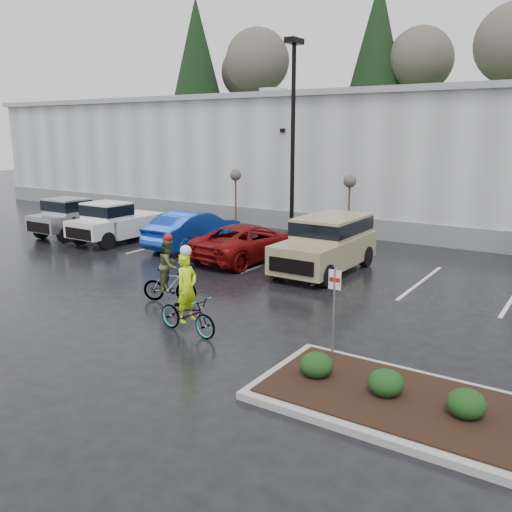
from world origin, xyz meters
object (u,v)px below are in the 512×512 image
Objects in this scene: cyclist_hivis at (187,307)px; lamppost at (293,120)px; sapling_west at (236,178)px; pickup_white at (122,221)px; suv_tan at (325,245)px; fire_lane_sign at (334,303)px; cyclist_olive at (169,277)px; pickup_silver at (82,216)px; car_blue at (194,229)px; sapling_mid at (350,185)px; car_red at (249,242)px.

lamppost is at bearing 22.76° from cyclist_hivis.
cyclist_hivis is (7.86, -13.25, -2.00)m from sapling_west.
pickup_white is 1.02× the size of suv_tan.
suv_tan is at bearing 117.61° from fire_lane_sign.
fire_lane_sign is 1.02× the size of cyclist_olive.
pickup_silver is 2.41× the size of cyclist_olive.
pickup_white is (-2.73, -5.56, -1.75)m from sapling_west.
lamppost is 9.40m from pickup_white.
cyclist_hivis reaches higher than car_blue.
cyclist_hivis is (6.76, -8.42, -0.11)m from car_blue.
lamppost reaches higher than sapling_west.
sapling_mid is 10.92m from pickup_white.
sapling_mid is at bearing -138.17° from car_blue.
lamppost is 13.77m from cyclist_hivis.
lamppost is at bearing -76.75° from car_red.
lamppost is 11.70m from cyclist_olive.
sapling_mid is (6.50, 0.00, 0.00)m from sapling_west.
pickup_white is 2.20× the size of cyclist_hivis.
suv_tan is at bearing 173.71° from car_blue.
fire_lane_sign is 0.42× the size of pickup_silver.
car_blue reaches higher than car_red.
cyclist_hivis is (3.31, -7.80, -0.02)m from car_red.
lamppost reaches higher than pickup_white.
pickup_white is 1.02× the size of car_blue.
lamppost is 4.28× the size of cyclist_olive.
pickup_silver is 1.00× the size of pickup_white.
sapling_west is at bearing -43.92° from car_red.
suv_tan is (8.03, -5.60, -1.70)m from sapling_west.
sapling_mid reaches higher than car_blue.
car_red is at bearing -82.97° from lamppost.
sapling_west is 0.62× the size of pickup_white.
cyclist_olive is (1.65, -10.50, -4.89)m from lamppost.
cyclist_hivis is (-3.94, -0.45, -0.68)m from fire_lane_sign.
car_red is at bearing -50.15° from sapling_west.
cyclist_olive is at bearing -111.94° from suv_tan.
car_red is 6.15m from cyclist_olive.
suv_tan is 6.37m from cyclist_olive.
car_blue is (3.84, 0.73, -0.14)m from pickup_white.
pickup_white is 3.91m from car_blue.
sapling_mid reaches higher than car_red.
cyclist_olive is at bearing 106.58° from car_red.
pickup_silver is 12.75m from cyclist_olive.
suv_tan reaches higher than pickup_white.
suv_tan is (3.48, -0.15, 0.28)m from car_red.
fire_lane_sign is (11.80, -12.80, -1.32)m from sapling_west.
pickup_white is at bearing -116.17° from sapling_west.
lamppost is 1.71× the size of car_red.
car_red is at bearing 0.91° from pickup_white.
fire_lane_sign is 0.93× the size of cyclist_hivis.
cyclist_hivis is 2.82m from cyclist_olive.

